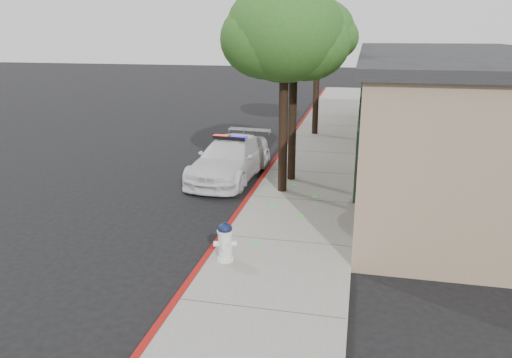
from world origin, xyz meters
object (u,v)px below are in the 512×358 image
object	(u,v)px
police_car	(230,159)
street_tree_far	(319,33)
street_tree_mid	(295,41)
street_tree_near	(285,37)
clapboard_building	(456,108)
fire_hydrant	(225,242)

from	to	relation	value
police_car	street_tree_far	size ratio (longest dim) A/B	0.79
street_tree_mid	street_tree_near	bearing A→B (deg)	-94.25
clapboard_building	street_tree_near	world-z (taller)	street_tree_near
clapboard_building	fire_hydrant	size ratio (longest dim) A/B	23.68
street_tree_far	street_tree_near	bearing A→B (deg)	-90.91
fire_hydrant	street_tree_mid	size ratio (longest dim) A/B	0.15
street_tree_near	street_tree_far	size ratio (longest dim) A/B	1.00
police_car	street_tree_near	size ratio (longest dim) A/B	0.79
street_tree_near	street_tree_far	bearing A→B (deg)	89.09
police_car	street_tree_mid	world-z (taller)	street_tree_mid
street_tree_near	fire_hydrant	bearing A→B (deg)	-94.92
fire_hydrant	clapboard_building	bearing A→B (deg)	44.90
fire_hydrant	street_tree_far	size ratio (longest dim) A/B	0.14
clapboard_building	police_car	bearing A→B (deg)	-153.69
street_tree_mid	clapboard_building	bearing A→B (deg)	35.09
police_car	street_tree_near	bearing A→B (deg)	-30.48
street_tree_near	street_tree_mid	xyz separation A→B (m)	(0.10, 1.33, -0.14)
street_tree_mid	police_car	bearing A→B (deg)	177.20
police_car	street_tree_near	world-z (taller)	street_tree_near
clapboard_building	street_tree_near	size ratio (longest dim) A/B	3.38
police_car	street_tree_far	distance (m)	8.85
clapboard_building	street_tree_mid	xyz separation A→B (m)	(-5.64, -3.96, 2.49)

